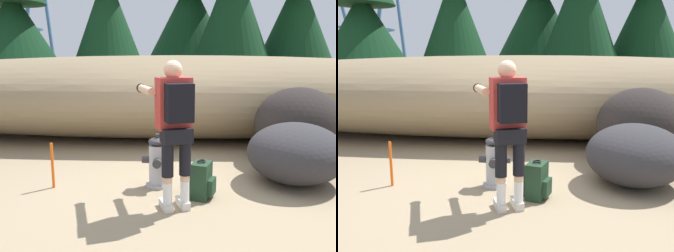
{
  "view_description": "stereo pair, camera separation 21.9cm",
  "coord_description": "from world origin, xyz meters",
  "views": [
    {
      "loc": [
        0.05,
        -4.37,
        1.67
      ],
      "look_at": [
        -0.1,
        0.4,
        0.75
      ],
      "focal_mm": 38.11,
      "sensor_mm": 36.0,
      "label": 1
    },
    {
      "loc": [
        0.27,
        -4.36,
        1.67
      ],
      "look_at": [
        -0.1,
        0.4,
        0.75
      ],
      "focal_mm": 38.11,
      "sensor_mm": 36.0,
      "label": 2
    }
  ],
  "objects": [
    {
      "name": "ground_plane",
      "position": [
        0.0,
        0.0,
        -0.02
      ],
      "size": [
        56.0,
        56.0,
        0.04
      ],
      "primitive_type": "cube",
      "color": "#998466"
    },
    {
      "name": "dirt_embankment",
      "position": [
        0.0,
        3.2,
        0.86
      ],
      "size": [
        17.56,
        3.2,
        1.71
      ],
      "primitive_type": "ellipsoid",
      "color": "#897556",
      "rests_on": "ground_plane"
    },
    {
      "name": "fire_hydrant",
      "position": [
        -0.22,
        0.1,
        0.32
      ],
      "size": [
        0.41,
        0.36,
        0.7
      ],
      "color": "#B2B2B7",
      "rests_on": "ground_plane"
    },
    {
      "name": "utility_worker",
      "position": [
        -0.01,
        -0.56,
        1.04
      ],
      "size": [
        0.69,
        1.04,
        1.64
      ],
      "rotation": [
        0.0,
        0.0,
        1.89
      ],
      "color": "beige",
      "rests_on": "ground_plane"
    },
    {
      "name": "spare_backpack",
      "position": [
        0.33,
        -0.28,
        0.22
      ],
      "size": [
        0.34,
        0.35,
        0.47
      ],
      "rotation": [
        0.0,
        0.0,
        5.95
      ],
      "color": "#1E3823",
      "rests_on": "ground_plane"
    },
    {
      "name": "boulder_large",
      "position": [
        1.63,
        0.33,
        0.41
      ],
      "size": [
        1.74,
        1.79,
        0.81
      ],
      "primitive_type": "ellipsoid",
      "rotation": [
        0.0,
        0.0,
        5.85
      ],
      "color": "#2F2E31",
      "rests_on": "ground_plane"
    },
    {
      "name": "boulder_mid",
      "position": [
        1.99,
        1.37,
        0.6
      ],
      "size": [
        1.76,
        1.77,
        1.2
      ],
      "primitive_type": "ellipsoid",
      "rotation": [
        0.0,
        0.0,
        1.27
      ],
      "color": "#282321",
      "rests_on": "ground_plane"
    },
    {
      "name": "pine_tree_far_left",
      "position": [
        -4.47,
        5.53,
        2.76
      ],
      "size": [
        2.75,
        2.75,
        5.03
      ],
      "color": "#47331E",
      "rests_on": "ground_plane"
    },
    {
      "name": "pine_tree_left",
      "position": [
        -1.9,
        5.51,
        3.17
      ],
      "size": [
        1.98,
        1.98,
        5.71
      ],
      "color": "#47331E",
      "rests_on": "ground_plane"
    },
    {
      "name": "pine_tree_center",
      "position": [
        0.39,
        8.3,
        3.46
      ],
      "size": [
        2.86,
        2.86,
        6.12
      ],
      "color": "#47331E",
      "rests_on": "ground_plane"
    },
    {
      "name": "pine_tree_far_right",
      "position": [
        3.93,
        8.05,
        3.4
      ],
      "size": [
        2.79,
        2.79,
        6.6
      ],
      "color": "#47331E",
      "rests_on": "ground_plane"
    },
    {
      "name": "survey_stake",
      "position": [
        -1.58,
        -0.01,
        0.3
      ],
      "size": [
        0.04,
        0.04,
        0.6
      ],
      "primitive_type": "cylinder",
      "color": "#E55914",
      "rests_on": "ground_plane"
    }
  ]
}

